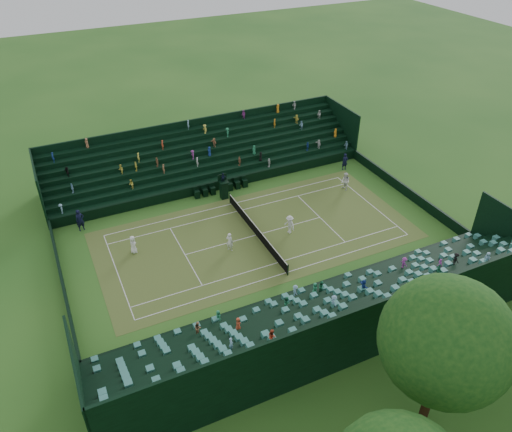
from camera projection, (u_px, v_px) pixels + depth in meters
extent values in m
plane|color=#24591C|center=(256.00, 235.00, 42.90)|extent=(160.00, 160.00, 0.00)
cube|color=#48802A|center=(256.00, 235.00, 42.90)|extent=(12.97, 26.77, 0.01)
cube|color=black|center=(404.00, 190.00, 48.22)|extent=(17.17, 0.20, 1.00)
cube|color=black|center=(63.00, 283.00, 37.02)|extent=(17.17, 0.20, 1.00)
cube|color=black|center=(306.00, 292.00, 36.25)|extent=(0.20, 31.77, 1.00)
cube|color=black|center=(219.00, 185.00, 48.99)|extent=(0.20, 31.77, 1.00)
cube|color=black|center=(309.00, 296.00, 35.87)|extent=(0.80, 32.00, 1.00)
cube|color=black|center=(315.00, 301.00, 35.15)|extent=(0.80, 32.00, 1.45)
cube|color=black|center=(321.00, 306.00, 34.42)|extent=(0.80, 32.00, 1.90)
cube|color=black|center=(327.00, 311.00, 33.69)|extent=(0.80, 32.00, 2.35)
cube|color=black|center=(334.00, 317.00, 32.97)|extent=(0.80, 32.00, 2.80)
cube|color=black|center=(341.00, 322.00, 32.24)|extent=(0.80, 32.00, 3.25)
cube|color=black|center=(349.00, 328.00, 31.51)|extent=(0.80, 32.00, 3.70)
cube|color=black|center=(356.00, 334.00, 30.79)|extent=(0.80, 32.00, 4.15)
cube|color=black|center=(362.00, 336.00, 30.20)|extent=(0.20, 32.00, 4.90)
cube|color=black|center=(218.00, 183.00, 49.37)|extent=(0.80, 32.00, 1.00)
cube|color=black|center=(214.00, 177.00, 49.84)|extent=(0.80, 32.00, 1.45)
cube|color=black|center=(212.00, 172.00, 50.32)|extent=(0.80, 32.00, 1.90)
cube|color=black|center=(209.00, 166.00, 50.79)|extent=(0.80, 32.00, 2.35)
cube|color=black|center=(206.00, 161.00, 51.27)|extent=(0.80, 32.00, 2.80)
cube|color=black|center=(203.00, 156.00, 51.74)|extent=(0.80, 32.00, 3.25)
cube|color=black|center=(200.00, 151.00, 52.22)|extent=(0.80, 32.00, 3.70)
cube|color=black|center=(197.00, 146.00, 52.69)|extent=(0.80, 32.00, 4.15)
cube|color=black|center=(196.00, 141.00, 52.86)|extent=(0.20, 32.00, 4.90)
cylinder|color=black|center=(230.00, 198.00, 46.95)|extent=(0.10, 0.10, 1.06)
cylinder|color=black|center=(288.00, 270.00, 38.26)|extent=(0.10, 0.10, 1.06)
cube|color=black|center=(256.00, 231.00, 42.64)|extent=(11.57, 0.02, 0.86)
cube|color=white|center=(256.00, 226.00, 42.38)|extent=(11.57, 0.04, 0.07)
cylinder|color=black|center=(427.00, 403.00, 27.02)|extent=(0.50, 0.50, 3.63)
sphere|color=#124113|center=(446.00, 341.00, 24.27)|extent=(6.64, 6.64, 6.64)
cube|color=black|center=(224.00, 190.00, 47.48)|extent=(0.67, 0.67, 1.72)
cube|color=black|center=(224.00, 182.00, 46.97)|extent=(0.86, 0.86, 0.10)
cube|color=black|center=(222.00, 177.00, 47.03)|extent=(0.08, 0.86, 0.67)
imported|color=black|center=(223.00, 177.00, 46.70)|extent=(0.42, 0.49, 0.89)
cube|color=black|center=(197.00, 194.00, 47.75)|extent=(0.48, 0.48, 0.77)
cube|color=black|center=(196.00, 189.00, 47.66)|extent=(0.06, 0.48, 0.48)
cube|color=black|center=(205.00, 193.00, 48.03)|extent=(0.48, 0.48, 0.77)
cube|color=black|center=(204.00, 187.00, 47.94)|extent=(0.06, 0.48, 0.48)
cube|color=black|center=(213.00, 191.00, 48.31)|extent=(0.48, 0.48, 0.77)
cube|color=black|center=(212.00, 185.00, 48.23)|extent=(0.06, 0.48, 0.48)
cube|color=black|center=(230.00, 187.00, 48.95)|extent=(0.48, 0.48, 0.77)
cube|color=black|center=(229.00, 181.00, 48.86)|extent=(0.06, 0.48, 0.48)
cube|color=black|center=(237.00, 185.00, 49.23)|extent=(0.48, 0.48, 0.77)
cube|color=black|center=(236.00, 180.00, 49.14)|extent=(0.06, 0.48, 0.48)
cube|color=black|center=(245.00, 183.00, 49.51)|extent=(0.48, 0.48, 0.77)
cube|color=black|center=(244.00, 178.00, 49.42)|extent=(0.06, 0.48, 0.48)
imported|color=white|center=(133.00, 245.00, 40.48)|extent=(0.86, 0.65, 1.60)
imported|color=white|center=(230.00, 242.00, 40.70)|extent=(0.74, 0.71, 1.71)
imported|color=white|center=(345.00, 182.00, 48.70)|extent=(0.93, 0.73, 1.86)
imported|color=white|center=(290.00, 224.00, 42.74)|extent=(1.24, 0.90, 1.72)
imported|color=black|center=(345.00, 162.00, 52.20)|extent=(0.50, 0.70, 1.82)
imported|color=black|center=(80.00, 220.00, 43.00)|extent=(0.65, 0.84, 2.03)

